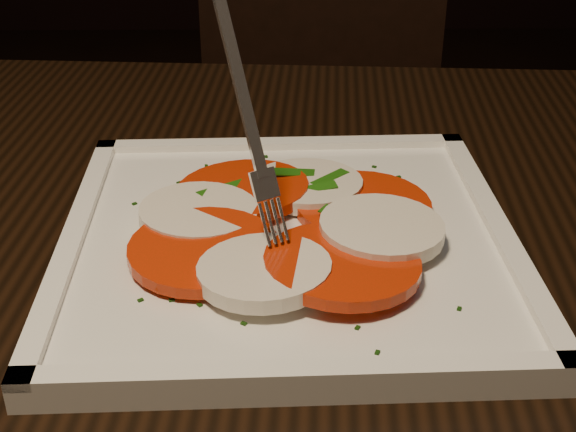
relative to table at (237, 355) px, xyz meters
The scene contains 5 objects.
table is the anchor object (origin of this frame).
chair 0.80m from the table, 82.94° to the left, with size 0.46×0.46×0.93m.
plate 0.11m from the table, 14.37° to the right, with size 0.31×0.31×0.01m, color white.
caprese_salad 0.13m from the table, 14.04° to the right, with size 0.22×0.26×0.02m.
fork 0.20m from the table, 56.61° to the right, with size 0.03×0.07×0.14m, color white, non-canonical shape.
Camera 1 is at (0.11, -0.61, 1.05)m, focal length 50.00 mm.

